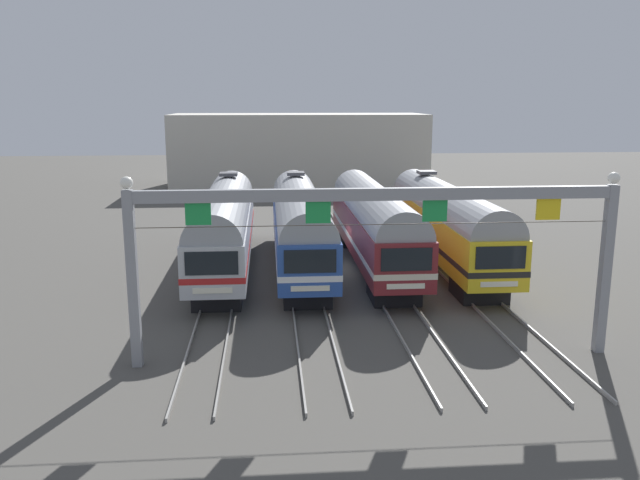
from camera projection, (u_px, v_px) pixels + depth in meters
ground_plane at (337, 268)px, 37.76m from camera, size 160.00×160.00×0.00m
track_bed at (315, 216)px, 54.31m from camera, size 14.23×70.00×0.15m
commuter_train_stainless at (225, 224)px, 36.69m from camera, size 2.88×18.06×5.05m
commuter_train_blue at (300, 223)px, 37.02m from camera, size 2.88×18.06×5.05m
commuter_train_maroon at (374, 222)px, 37.35m from camera, size 2.88×18.06×4.77m
commuter_train_yellow at (446, 221)px, 37.69m from camera, size 2.88×18.06×5.05m
catenary_gantry at (377, 225)px, 23.52m from camera, size 17.96×0.44×6.97m
maintenance_building at (299, 150)px, 73.61m from camera, size 28.07×10.00×7.97m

